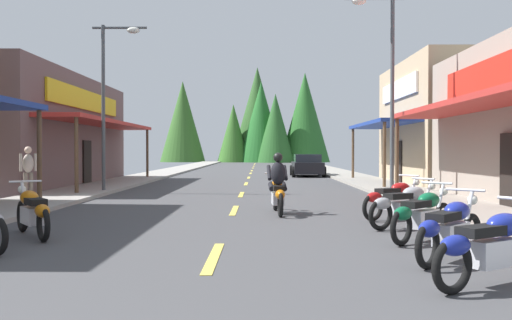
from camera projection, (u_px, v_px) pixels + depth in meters
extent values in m
cube|color=#424244|center=(248.00, 179.00, 31.83)|extent=(9.74, 92.79, 0.10)
cube|color=#9E9991|center=(143.00, 177.00, 31.88)|extent=(2.58, 92.79, 0.12)
cube|color=gray|center=(354.00, 178.00, 31.78)|extent=(2.58, 92.79, 0.12)
cube|color=#E0C64C|center=(214.00, 257.00, 8.26)|extent=(0.16, 2.40, 0.01)
cube|color=#E0C64C|center=(234.00, 210.00, 14.76)|extent=(0.16, 2.40, 0.01)
cube|color=#E0C64C|center=(241.00, 195.00, 20.09)|extent=(0.16, 2.40, 0.01)
cube|color=#E0C64C|center=(246.00, 184.00, 26.65)|extent=(0.16, 2.40, 0.01)
cube|color=#E0C64C|center=(249.00, 178.00, 32.80)|extent=(0.16, 2.40, 0.01)
cube|color=#E0C64C|center=(251.00, 173.00, 39.02)|extent=(0.16, 2.40, 0.01)
cube|color=#E0C64C|center=(252.00, 171.00, 44.18)|extent=(0.16, 2.40, 0.01)
cube|color=#E0C64C|center=(253.00, 168.00, 50.84)|extent=(0.16, 2.40, 0.01)
cube|color=#E0C64C|center=(254.00, 166.00, 57.10)|extent=(0.16, 2.40, 0.01)
cube|color=#E0C64C|center=(254.00, 165.00, 62.98)|extent=(0.16, 2.40, 0.01)
cube|color=#E0C64C|center=(255.00, 163.00, 69.15)|extent=(0.16, 2.40, 0.01)
cylinder|color=brown|center=(39.00, 158.00, 16.18)|extent=(0.14, 0.14, 2.82)
cube|color=#B72D28|center=(105.00, 123.00, 25.51)|extent=(1.80, 12.57, 0.16)
cylinder|color=brown|center=(76.00, 157.00, 19.44)|extent=(0.14, 0.14, 2.82)
cylinder|color=brown|center=(147.00, 154.00, 31.61)|extent=(0.14, 0.14, 2.82)
cube|color=yellow|center=(87.00, 100.00, 25.50)|extent=(0.10, 9.78, 0.90)
cube|color=black|center=(87.00, 163.00, 25.54)|extent=(0.08, 1.10, 2.10)
cube|color=#B72D28|center=(478.00, 103.00, 14.63)|extent=(1.80, 12.22, 0.16)
cylinder|color=brown|center=(397.00, 156.00, 20.57)|extent=(0.14, 0.14, 2.82)
cube|color=red|center=(510.00, 67.00, 14.61)|extent=(0.10, 9.50, 0.90)
cube|color=black|center=(510.00, 172.00, 14.65)|extent=(0.08, 1.10, 2.10)
cube|color=tan|center=(481.00, 123.00, 26.43)|extent=(7.89, 9.02, 5.88)
cube|color=navy|center=(381.00, 124.00, 26.47)|extent=(1.80, 8.12, 0.16)
cylinder|color=brown|center=(384.00, 156.00, 22.65)|extent=(0.14, 0.14, 2.82)
cylinder|color=brown|center=(353.00, 154.00, 30.36)|extent=(0.14, 0.14, 2.82)
cube|color=white|center=(398.00, 89.00, 26.44)|extent=(0.10, 6.31, 0.90)
cube|color=black|center=(399.00, 162.00, 26.50)|extent=(0.08, 1.10, 2.10)
cylinder|color=#474C51|center=(103.00, 109.00, 20.76)|extent=(0.14, 0.14, 6.38)
cylinder|color=#474C51|center=(120.00, 28.00, 20.70)|extent=(2.06, 0.10, 0.10)
ellipsoid|color=silver|center=(133.00, 30.00, 20.70)|extent=(0.50, 0.30, 0.24)
cylinder|color=#474C51|center=(392.00, 97.00, 18.90)|extent=(0.14, 0.14, 6.98)
ellipsoid|color=silver|center=(359.00, 1.00, 18.86)|extent=(0.50, 0.30, 0.24)
torus|color=black|center=(452.00, 266.00, 6.13)|extent=(0.60, 0.42, 0.64)
cube|color=silver|center=(494.00, 253.00, 6.52)|extent=(0.74, 0.61, 0.32)
ellipsoid|color=navy|center=(505.00, 225.00, 6.62)|extent=(0.64, 0.57, 0.28)
cube|color=black|center=(481.00, 231.00, 6.39)|extent=(0.66, 0.55, 0.12)
ellipsoid|color=navy|center=(455.00, 245.00, 6.16)|extent=(0.50, 0.44, 0.24)
torus|color=black|center=(471.00, 234.00, 8.54)|extent=(0.51, 0.54, 0.64)
torus|color=black|center=(428.00, 246.00, 7.45)|extent=(0.51, 0.54, 0.64)
cube|color=silver|center=(451.00, 234.00, 7.99)|extent=(0.68, 0.70, 0.32)
ellipsoid|color=navy|center=(457.00, 211.00, 8.13)|extent=(0.62, 0.63, 0.28)
cube|color=black|center=(444.00, 216.00, 7.81)|extent=(0.61, 0.63, 0.12)
ellipsoid|color=navy|center=(429.00, 229.00, 7.48)|extent=(0.48, 0.49, 0.24)
cylinder|color=silver|center=(468.00, 213.00, 8.44)|extent=(0.30, 0.31, 0.71)
cylinder|color=silver|center=(465.00, 190.00, 8.35)|extent=(0.47, 0.44, 0.04)
sphere|color=white|center=(472.00, 200.00, 8.55)|extent=(0.16, 0.16, 0.16)
torus|color=black|center=(443.00, 219.00, 10.32)|extent=(0.52, 0.53, 0.64)
torus|color=black|center=(401.00, 227.00, 9.26)|extent=(0.52, 0.53, 0.64)
cube|color=silver|center=(423.00, 219.00, 9.79)|extent=(0.69, 0.69, 0.32)
ellipsoid|color=#0C5933|center=(429.00, 200.00, 9.93)|extent=(0.62, 0.62, 0.28)
cube|color=black|center=(416.00, 204.00, 9.61)|extent=(0.62, 0.62, 0.12)
ellipsoid|color=#0C5933|center=(403.00, 213.00, 9.30)|extent=(0.48, 0.48, 0.24)
cylinder|color=silver|center=(440.00, 202.00, 10.22)|extent=(0.30, 0.31, 0.71)
cylinder|color=silver|center=(437.00, 183.00, 10.13)|extent=(0.45, 0.45, 0.04)
sphere|color=white|center=(444.00, 191.00, 10.33)|extent=(0.16, 0.16, 0.16)
torus|color=black|center=(431.00, 211.00, 11.85)|extent=(0.59, 0.43, 0.64)
torus|color=black|center=(381.00, 215.00, 11.05)|extent=(0.59, 0.43, 0.64)
cube|color=silver|center=(407.00, 209.00, 11.45)|extent=(0.74, 0.61, 0.32)
ellipsoid|color=#99999E|center=(413.00, 193.00, 11.55)|extent=(0.64, 0.57, 0.28)
cube|color=black|center=(398.00, 196.00, 11.31)|extent=(0.66, 0.56, 0.12)
ellipsoid|color=#99999E|center=(382.00, 203.00, 11.07)|extent=(0.50, 0.44, 0.24)
cylinder|color=silver|center=(427.00, 196.00, 11.77)|extent=(0.35, 0.25, 0.71)
cylinder|color=silver|center=(423.00, 179.00, 11.70)|extent=(0.36, 0.53, 0.04)
sphere|color=white|center=(432.00, 186.00, 11.85)|extent=(0.16, 0.16, 0.16)
torus|color=black|center=(416.00, 204.00, 13.36)|extent=(0.58, 0.45, 0.64)
torus|color=black|center=(373.00, 207.00, 12.50)|extent=(0.58, 0.45, 0.64)
cube|color=silver|center=(395.00, 202.00, 12.93)|extent=(0.73, 0.63, 0.32)
ellipsoid|color=#A51414|center=(401.00, 188.00, 13.03)|extent=(0.64, 0.58, 0.28)
cube|color=black|center=(388.00, 191.00, 12.78)|extent=(0.65, 0.58, 0.12)
ellipsoid|color=#A51414|center=(374.00, 197.00, 12.52)|extent=(0.50, 0.45, 0.24)
cylinder|color=silver|center=(412.00, 191.00, 13.28)|extent=(0.34, 0.26, 0.71)
cylinder|color=silver|center=(409.00, 175.00, 13.20)|extent=(0.38, 0.51, 0.04)
sphere|color=white|center=(416.00, 182.00, 13.36)|extent=(0.16, 0.16, 0.16)
torus|color=black|center=(23.00, 216.00, 10.87)|extent=(0.46, 0.57, 0.64)
torus|color=black|center=(43.00, 224.00, 9.66)|extent=(0.46, 0.57, 0.64)
cube|color=silver|center=(32.00, 216.00, 10.26)|extent=(0.64, 0.73, 0.32)
ellipsoid|color=#BF660C|center=(29.00, 198.00, 10.42)|extent=(0.59, 0.64, 0.28)
cube|color=black|center=(36.00, 202.00, 10.06)|extent=(0.58, 0.65, 0.12)
ellipsoid|color=#BF660C|center=(42.00, 211.00, 9.69)|extent=(0.46, 0.50, 0.24)
cylinder|color=silver|center=(24.00, 200.00, 10.76)|extent=(0.27, 0.33, 0.71)
cylinder|color=silver|center=(25.00, 181.00, 10.66)|extent=(0.51, 0.39, 0.04)
sphere|color=white|center=(22.00, 189.00, 10.89)|extent=(0.16, 0.16, 0.16)
torus|color=black|center=(275.00, 199.00, 14.78)|extent=(0.14, 0.64, 0.64)
torus|color=black|center=(280.00, 204.00, 13.28)|extent=(0.14, 0.64, 0.64)
cube|color=silver|center=(278.00, 198.00, 14.03)|extent=(0.32, 0.71, 0.32)
ellipsoid|color=#BF660C|center=(277.00, 185.00, 14.22)|extent=(0.35, 0.58, 0.28)
cube|color=black|center=(278.00, 188.00, 13.77)|extent=(0.31, 0.61, 0.12)
ellipsoid|color=#BF660C|center=(280.00, 195.00, 13.33)|extent=(0.26, 0.45, 0.24)
cylinder|color=silver|center=(276.00, 187.00, 14.64)|extent=(0.08, 0.37, 0.71)
cylinder|color=silver|center=(276.00, 173.00, 14.52)|extent=(0.60, 0.07, 0.04)
sphere|color=white|center=(275.00, 179.00, 14.80)|extent=(0.16, 0.16, 0.16)
ellipsoid|color=black|center=(278.00, 173.00, 13.87)|extent=(0.40, 0.40, 0.64)
sphere|color=black|center=(278.00, 157.00, 13.91)|extent=(0.24, 0.24, 0.24)
cylinder|color=black|center=(271.00, 186.00, 14.04)|extent=(0.16, 0.43, 0.24)
cylinder|color=black|center=(269.00, 173.00, 14.16)|extent=(0.13, 0.51, 0.40)
cylinder|color=black|center=(284.00, 186.00, 14.05)|extent=(0.16, 0.43, 0.24)
cylinder|color=black|center=(285.00, 173.00, 14.18)|extent=(0.13, 0.51, 0.40)
cylinder|color=#726659|center=(31.00, 186.00, 18.37)|extent=(0.14, 0.14, 0.88)
cylinder|color=#726659|center=(26.00, 186.00, 18.25)|extent=(0.14, 0.14, 0.88)
ellipsoid|color=#B2A599|center=(28.00, 163.00, 18.30)|extent=(0.44, 0.44, 0.63)
cylinder|color=#B2A599|center=(35.00, 162.00, 18.46)|extent=(0.09, 0.09, 0.60)
cylinder|color=#B2A599|center=(21.00, 162.00, 18.13)|extent=(0.09, 0.09, 0.60)
sphere|color=beige|center=(28.00, 150.00, 18.29)|extent=(0.24, 0.24, 0.24)
cube|color=black|center=(307.00, 168.00, 34.66)|extent=(1.85, 4.32, 0.70)
cube|color=#262D38|center=(307.00, 159.00, 34.51)|extent=(1.63, 2.22, 0.60)
cylinder|color=black|center=(292.00, 170.00, 36.14)|extent=(0.23, 0.66, 0.66)
cylinder|color=black|center=(319.00, 170.00, 36.10)|extent=(0.23, 0.66, 0.66)
cylinder|color=black|center=(294.00, 172.00, 33.24)|extent=(0.23, 0.66, 0.66)
cylinder|color=black|center=(324.00, 172.00, 33.20)|extent=(0.23, 0.66, 0.66)
cone|color=#316323|center=(233.00, 133.00, 77.85)|extent=(4.61, 4.61, 8.24)
cone|color=#2B5423|center=(257.00, 114.00, 80.23)|extent=(7.78, 7.78, 13.89)
cone|color=#1F5E23|center=(261.00, 122.00, 77.89)|extent=(6.44, 6.44, 11.50)
cone|color=#315D23|center=(183.00, 122.00, 79.29)|extent=(6.56, 6.56, 11.72)
cone|color=#245C23|center=(305.00, 117.00, 77.79)|extent=(7.14, 7.14, 12.75)
cone|color=#255823|center=(275.00, 128.00, 75.70)|extent=(5.35, 5.35, 9.55)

